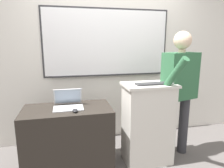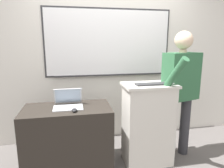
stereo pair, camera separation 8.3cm
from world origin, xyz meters
The scene contains 8 objects.
back_wall centered at (0.00, 1.25, 1.37)m, with size 6.40×0.17×2.72m.
lectern_podium centered at (0.33, 0.38, 0.52)m, with size 0.64×0.42×1.04m.
side_desk centered at (-0.67, 0.46, 0.39)m, with size 1.04×0.57×0.78m.
person_presenter centered at (0.78, 0.42, 0.99)m, with size 0.64×0.63×1.68m.
laptop centered at (-0.65, 0.52, 0.84)m, with size 0.35×0.30×0.21m.
wireless_keyboard centered at (0.36, 0.33, 1.05)m, with size 0.42×0.13×0.02m.
computer_mouse_by_laptop centered at (-0.58, 0.30, 0.79)m, with size 0.06×0.10×0.03m.
computer_mouse_by_keyboard centered at (0.59, 0.31, 1.06)m, with size 0.06×0.10×0.03m.
Camera 2 is at (-0.58, -1.87, 1.54)m, focal length 32.00 mm.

